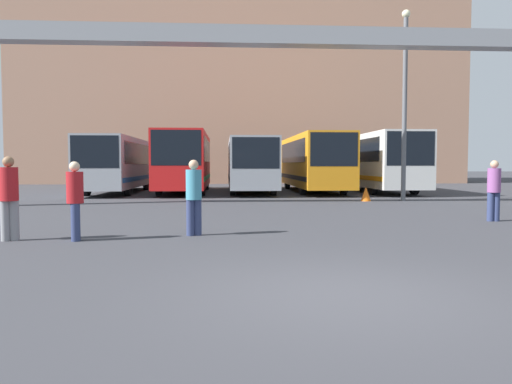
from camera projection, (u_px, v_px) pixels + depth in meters
ground_plane at (345, 296)px, 6.14m from camera, size 200.00×200.00×0.00m
building_backdrop at (240, 99)px, 46.30m from camera, size 37.87×12.00×15.36m
overhead_gantry at (262, 60)px, 19.53m from camera, size 22.50×0.80×6.96m
bus_slot_0 at (119, 162)px, 28.40m from camera, size 2.43×10.76×3.05m
bus_slot_1 at (185, 159)px, 28.51m from camera, size 2.57×10.51×3.32m
bus_slot_2 at (250, 162)px, 28.68m from camera, size 2.47×10.36×2.99m
bus_slot_3 at (313, 160)px, 29.53m from camera, size 2.53×11.63×3.24m
bus_slot_4 at (377, 159)px, 29.30m from camera, size 2.59×10.69×3.30m
pedestrian_near_left at (75, 199)px, 10.52m from camera, size 0.35×0.35×1.68m
pedestrian_far_center at (494, 189)px, 14.13m from camera, size 0.36×0.36×1.73m
pedestrian_mid_right at (9, 196)px, 10.52m from camera, size 0.37×0.37×1.79m
pedestrian_near_center at (194, 195)px, 11.30m from camera, size 0.36×0.36×1.72m
traffic_cone at (366, 194)px, 21.85m from camera, size 0.45×0.45×0.63m
lamp_post at (405, 98)px, 21.75m from camera, size 0.36×0.36×8.29m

